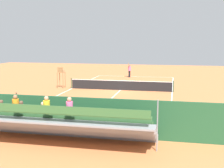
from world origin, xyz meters
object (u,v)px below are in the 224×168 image
at_px(equipment_bag, 104,129).
at_px(tennis_racket, 124,76).
at_px(tennis_net, 120,85).
at_px(tennis_player, 129,70).
at_px(tennis_ball_near, 137,80).
at_px(bleacher_stand, 61,123).
at_px(umpire_chair, 61,75).
at_px(line_judge, 13,108).
at_px(courtside_bench, 131,123).

relative_size(equipment_bag, tennis_racket, 1.62).
bearing_deg(equipment_bag, tennis_net, -83.25).
bearing_deg(tennis_net, tennis_player, -86.29).
distance_m(tennis_racket, tennis_ball_near, 4.13).
xyz_separation_m(bleacher_stand, tennis_ball_near, (-0.78, -22.68, -0.94)).
distance_m(equipment_bag, tennis_racket, 24.41).
bearing_deg(equipment_bag, tennis_racket, -82.72).
height_order(tennis_racket, tennis_ball_near, tennis_ball_near).
xyz_separation_m(umpire_chair, line_judge, (-2.32, 13.17, -0.30)).
relative_size(umpire_chair, equipment_bag, 2.38).
xyz_separation_m(bleacher_stand, tennis_player, (0.56, -25.45, 0.04)).
height_order(tennis_player, line_judge, same).
bearing_deg(tennis_net, equipment_bag, 96.75).
relative_size(courtside_bench, equipment_bag, 2.00).
height_order(tennis_net, bleacher_stand, bleacher_stand).
bearing_deg(tennis_ball_near, tennis_player, -64.24).
bearing_deg(equipment_bag, line_judge, -2.75).
bearing_deg(line_judge, umpire_chair, -80.03).
distance_m(courtside_bench, line_judge, 6.90).
relative_size(equipment_bag, tennis_player, 0.47).
height_order(tennis_racket, line_judge, line_judge).
bearing_deg(tennis_player, tennis_net, 93.71).
bearing_deg(equipment_bag, bleacher_stand, 49.51).
distance_m(tennis_net, tennis_ball_near, 7.36).
height_order(tennis_net, tennis_player, tennis_player).
height_order(tennis_net, equipment_bag, tennis_net).
bearing_deg(equipment_bag, tennis_player, -84.55).
distance_m(tennis_net, line_judge, 13.71).
xyz_separation_m(tennis_net, bleacher_stand, (0.09, 15.37, 0.47)).
bearing_deg(equipment_bag, courtside_bench, -174.81).
xyz_separation_m(courtside_bench, tennis_ball_near, (2.32, -20.59, -0.53)).
bearing_deg(tennis_ball_near, courtside_bench, 96.42).
relative_size(umpire_chair, tennis_player, 1.11).
distance_m(tennis_player, tennis_ball_near, 3.22).
bearing_deg(courtside_bench, tennis_ball_near, -83.58).
distance_m(courtside_bench, tennis_racket, 24.51).
relative_size(tennis_racket, tennis_ball_near, 8.44).
relative_size(tennis_player, tennis_ball_near, 29.18).
height_order(umpire_chair, equipment_bag, umpire_chair).
xyz_separation_m(equipment_bag, line_judge, (5.47, -0.26, 0.84)).
bearing_deg(tennis_racket, bleacher_stand, 93.09).
relative_size(umpire_chair, tennis_ball_near, 32.42).
xyz_separation_m(bleacher_stand, tennis_racket, (1.41, -26.18, -0.96)).
bearing_deg(tennis_player, equipment_bag, 95.45).
relative_size(tennis_player, tennis_racket, 3.46).
bearing_deg(bleacher_stand, equipment_bag, -130.49).
height_order(courtside_bench, equipment_bag, courtside_bench).
distance_m(umpire_chair, equipment_bag, 15.57).
bearing_deg(tennis_racket, tennis_player, 139.31).
height_order(umpire_chair, tennis_player, umpire_chair).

